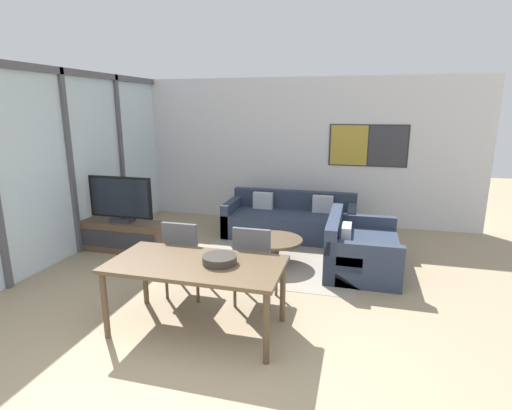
% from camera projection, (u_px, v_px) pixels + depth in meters
% --- Properties ---
extents(ground_plane, '(24.00, 24.00, 0.00)m').
position_uv_depth(ground_plane, '(176.00, 403.00, 3.11)').
color(ground_plane, '#9E896B').
extents(wall_back, '(7.01, 0.09, 2.80)m').
position_uv_depth(wall_back, '(296.00, 151.00, 7.80)').
color(wall_back, silver).
rests_on(wall_back, ground_plane).
extents(window_wall_left, '(0.07, 5.37, 2.80)m').
position_uv_depth(window_wall_left, '(68.00, 156.00, 6.01)').
color(window_wall_left, silver).
rests_on(window_wall_left, ground_plane).
extents(area_rug, '(2.39, 1.73, 0.01)m').
position_uv_depth(area_rug, '(274.00, 263.00, 5.89)').
color(area_rug, gray).
rests_on(area_rug, ground_plane).
extents(tv_console, '(1.43, 0.42, 0.48)m').
position_uv_depth(tv_console, '(123.00, 236.00, 6.37)').
color(tv_console, brown).
rests_on(tv_console, ground_plane).
extents(television, '(1.07, 0.20, 0.72)m').
position_uv_depth(television, '(120.00, 200.00, 6.23)').
color(television, '#2D2D33').
rests_on(television, tv_console).
extents(sofa_main, '(2.27, 0.98, 0.75)m').
position_uv_depth(sofa_main, '(291.00, 221.00, 7.15)').
color(sofa_main, '#2D384C').
rests_on(sofa_main, ground_plane).
extents(sofa_side, '(0.98, 1.51, 0.75)m').
position_uv_depth(sofa_side, '(357.00, 250.00, 5.68)').
color(sofa_side, '#2D384C').
rests_on(sofa_side, ground_plane).
extents(coffee_table, '(0.83, 0.83, 0.38)m').
position_uv_depth(coffee_table, '(274.00, 245.00, 5.83)').
color(coffee_table, brown).
rests_on(coffee_table, ground_plane).
extents(dining_table, '(1.75, 0.88, 0.74)m').
position_uv_depth(dining_table, '(196.00, 269.00, 3.99)').
color(dining_table, brown).
rests_on(dining_table, ground_plane).
extents(dining_chair_left, '(0.46, 0.46, 0.96)m').
position_uv_depth(dining_chair_left, '(185.00, 255.00, 4.74)').
color(dining_chair_left, '#4C4C51').
rests_on(dining_chair_left, ground_plane).
extents(dining_chair_centre, '(0.46, 0.46, 0.96)m').
position_uv_depth(dining_chair_centre, '(254.00, 261.00, 4.54)').
color(dining_chair_centre, '#4C4C51').
rests_on(dining_chair_centre, ground_plane).
extents(fruit_bowl, '(0.34, 0.34, 0.08)m').
position_uv_depth(fruit_bowl, '(220.00, 259.00, 3.94)').
color(fruit_bowl, '#332D28').
rests_on(fruit_bowl, dining_table).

